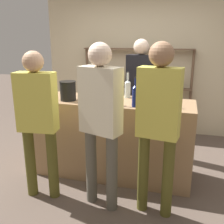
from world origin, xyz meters
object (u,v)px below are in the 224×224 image
Objects in this scene: counter_bottle_2 at (160,95)px; counter_bottle_4 at (128,88)px; counter_bottle_0 at (99,88)px; server_behind_counter at (140,87)px; counter_bottle_5 at (135,95)px; customer_left at (37,115)px; wine_glass at (48,91)px; customer_right at (158,117)px; counter_bottle_1 at (109,93)px; ice_bucket at (68,91)px; customer_center at (101,115)px; counter_bottle_3 at (82,87)px.

counter_bottle_2 is 0.99× the size of counter_bottle_4.
server_behind_counter reaches higher than counter_bottle_0.
counter_bottle_5 is 1.13m from customer_left.
counter_bottle_5 reaches higher than wine_glass.
customer_right is (0.32, -0.47, -0.10)m from counter_bottle_5.
customer_right reaches higher than counter_bottle_1.
ice_bucket is 1.25m from server_behind_counter.
wine_glass is at bearing 76.06° from customer_center.
ice_bucket is at bearing 174.25° from counter_bottle_5.
counter_bottle_2 is 0.61m from customer_right.
customer_left is (-0.80, -0.96, -0.16)m from counter_bottle_4.
counter_bottle_1 is 1.10× the size of counter_bottle_3.
customer_center is (-0.54, -0.62, -0.10)m from counter_bottle_2.
ice_bucket is 0.63m from customer_left.
counter_bottle_0 is 0.24m from counter_bottle_3.
counter_bottle_2 is 0.20× the size of customer_left.
counter_bottle_4 is at bearing 13.36° from customer_center.
server_behind_counter is at bearing 78.96° from counter_bottle_1.
customer_left reaches higher than wine_glass.
counter_bottle_5 is at bearing -155.08° from counter_bottle_2.
customer_left is at bearing -98.75° from ice_bucket.
wine_glass is at bearing 178.20° from counter_bottle_1.
counter_bottle_4 is 0.48m from counter_bottle_5.
counter_bottle_5 is at bearing -5.75° from ice_bucket.
counter_bottle_3 is at bearing -174.48° from counter_bottle_4.
counter_bottle_0 is 0.98m from customer_left.
wine_glass is at bearing -136.93° from counter_bottle_3.
customer_left is (-0.09, -0.60, -0.16)m from ice_bucket.
wine_glass is 1.06m from customer_center.
customer_center is (0.90, -0.56, -0.09)m from wine_glass.
counter_bottle_5 is at bearing -10.28° from customer_center.
counter_bottle_0 is at bearing 164.49° from counter_bottle_2.
customer_left reaches higher than counter_bottle_2.
counter_bottle_3 reaches higher than wine_glass.
counter_bottle_3 is 0.18× the size of customer_right.
ice_bucket is at bearing 174.39° from counter_bottle_1.
counter_bottle_0 is 1.36× the size of ice_bucket.
ice_bucket is at bearing -139.92° from counter_bottle_0.
counter_bottle_5 reaches higher than counter_bottle_0.
counter_bottle_5 is at bearing -66.77° from counter_bottle_4.
wine_glass is at bearing 177.01° from counter_bottle_5.
counter_bottle_1 is 0.55m from customer_center.
ice_bucket is at bearing -24.61° from server_behind_counter.
counter_bottle_3 is 0.31m from ice_bucket.
counter_bottle_4 is 0.20× the size of customer_center.
counter_bottle_0 is at bearing -18.68° from server_behind_counter.
server_behind_counter is (0.06, 0.63, -0.09)m from counter_bottle_4.
customer_center is at bearing 8.48° from server_behind_counter.
counter_bottle_3 is at bearing 49.89° from customer_center.
counter_bottle_4 is 0.21× the size of customer_left.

